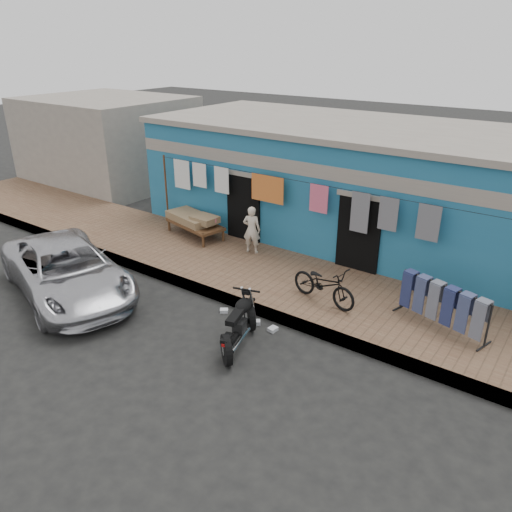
{
  "coord_description": "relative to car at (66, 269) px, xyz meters",
  "views": [
    {
      "loc": [
        5.85,
        -6.17,
        5.58
      ],
      "look_at": [
        0.0,
        2.0,
        1.15
      ],
      "focal_mm": 35.0,
      "sensor_mm": 36.0,
      "label": 1
    }
  ],
  "objects": [
    {
      "name": "car",
      "position": [
        0.0,
        0.0,
        0.0
      ],
      "size": [
        5.02,
        3.41,
        1.3
      ],
      "primitive_type": "imported",
      "rotation": [
        0.0,
        0.0,
        1.26
      ],
      "color": "silver",
      "rests_on": "ground"
    },
    {
      "name": "clothesline",
      "position": [
        3.15,
        4.5,
        1.16
      ],
      "size": [
        10.06,
        0.06,
        2.1
      ],
      "color": "brown",
      "rests_on": "sidewalk"
    },
    {
      "name": "charpoy",
      "position": [
        0.29,
        4.1,
        -0.07
      ],
      "size": [
        2.35,
        1.77,
        0.66
      ],
      "primitive_type": null,
      "rotation": [
        0.0,
        0.0,
        -0.22
      ],
      "color": "brown",
      "rests_on": "sidewalk"
    },
    {
      "name": "neighbor_left",
      "position": [
        -7.21,
        7.25,
        1.05
      ],
      "size": [
        6.0,
        5.0,
        3.4
      ],
      "primitive_type": "cube",
      "color": "#9E9384",
      "rests_on": "ground"
    },
    {
      "name": "sidewalk",
      "position": [
        3.79,
        3.25,
        -0.52
      ],
      "size": [
        28.0,
        3.0,
        0.25
      ],
      "primitive_type": "cube",
      "color": "brown",
      "rests_on": "ground"
    },
    {
      "name": "jeans_rack",
      "position": [
        7.63,
        3.22,
        0.08
      ],
      "size": [
        2.2,
        1.46,
        0.96
      ],
      "primitive_type": null,
      "rotation": [
        0.0,
        0.0,
        -0.28
      ],
      "color": "black",
      "rests_on": "sidewalk"
    },
    {
      "name": "building",
      "position": [
        3.78,
        7.24,
        1.04
      ],
      "size": [
        12.2,
        5.2,
        3.36
      ],
      "color": "#1F628B",
      "rests_on": "ground"
    },
    {
      "name": "litter_a",
      "position": [
        3.49,
        1.45,
        -0.61
      ],
      "size": [
        0.22,
        0.21,
        0.08
      ],
      "primitive_type": "cube",
      "rotation": [
        0.0,
        0.0,
        0.64
      ],
      "color": "silver",
      "rests_on": "ground"
    },
    {
      "name": "seated_person",
      "position": [
        2.35,
        4.07,
        0.25
      ],
      "size": [
        0.54,
        0.45,
        1.29
      ],
      "primitive_type": "imported",
      "rotation": [
        0.0,
        0.0,
        3.49
      ],
      "color": "beige",
      "rests_on": "sidewalk"
    },
    {
      "name": "litter_b",
      "position": [
        4.36,
        1.45,
        -0.6
      ],
      "size": [
        0.23,
        0.22,
        0.09
      ],
      "primitive_type": "cube",
      "rotation": [
        0.0,
        0.0,
        0.62
      ],
      "color": "silver",
      "rests_on": "ground"
    },
    {
      "name": "motorcycle",
      "position": [
        4.54,
        0.63,
        -0.13
      ],
      "size": [
        1.43,
        1.9,
        1.03
      ],
      "primitive_type": null,
      "rotation": [
        0.0,
        0.0,
        0.29
      ],
      "color": "black",
      "rests_on": "ground"
    },
    {
      "name": "bicycle",
      "position": [
        5.24,
        2.75,
        0.12
      ],
      "size": [
        1.69,
        0.83,
        1.04
      ],
      "primitive_type": "imported",
      "rotation": [
        0.0,
        0.0,
        1.4
      ],
      "color": "black",
      "rests_on": "sidewalk"
    },
    {
      "name": "litter_c",
      "position": [
        4.79,
        1.45,
        -0.61
      ],
      "size": [
        0.18,
        0.21,
        0.08
      ],
      "primitive_type": "cube",
      "rotation": [
        0.0,
        0.0,
        1.45
      ],
      "color": "silver",
      "rests_on": "ground"
    },
    {
      "name": "curb",
      "position": [
        3.79,
        1.8,
        -0.52
      ],
      "size": [
        28.0,
        0.1,
        0.25
      ],
      "primitive_type": "cube",
      "color": "gray",
      "rests_on": "ground"
    },
    {
      "name": "ground",
      "position": [
        3.79,
        0.25,
        -0.65
      ],
      "size": [
        80.0,
        80.0,
        0.0
      ],
      "primitive_type": "plane",
      "color": "black",
      "rests_on": "ground"
    }
  ]
}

